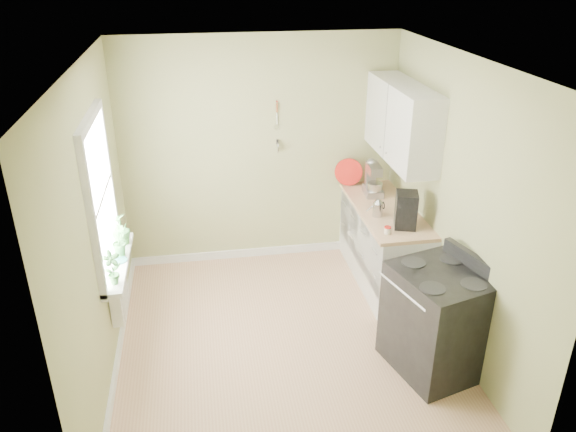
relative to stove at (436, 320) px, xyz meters
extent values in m
cube|color=tan|center=(-1.28, 0.54, -0.51)|extent=(3.20, 3.60, 0.02)
cube|color=white|center=(-1.28, 0.54, 2.21)|extent=(3.20, 3.60, 0.02)
cube|color=tan|center=(-1.28, 2.35, 0.85)|extent=(3.20, 0.02, 2.70)
cube|color=tan|center=(-2.89, 0.54, 0.85)|extent=(0.02, 3.60, 2.70)
cube|color=tan|center=(0.33, 0.54, 0.85)|extent=(0.02, 3.60, 2.70)
cube|color=white|center=(0.02, 1.54, -0.06)|extent=(0.60, 1.60, 0.87)
cube|color=#E1B48A|center=(0.01, 1.54, 0.39)|extent=(0.64, 1.60, 0.04)
cube|color=white|center=(0.15, 1.64, 1.35)|extent=(0.35, 1.40, 0.80)
cube|color=white|center=(-2.87, 0.84, 1.05)|extent=(0.02, 1.00, 1.30)
cube|color=white|center=(-2.85, 0.84, 1.74)|extent=(0.06, 1.14, 0.07)
cube|color=white|center=(-2.85, 0.84, 0.37)|extent=(0.06, 1.14, 0.07)
cube|color=white|center=(-2.85, 0.84, 1.05)|extent=(0.04, 1.00, 0.04)
cube|color=white|center=(-2.79, 0.84, 0.38)|extent=(0.18, 1.14, 0.04)
cube|color=white|center=(-2.82, 0.79, 0.05)|extent=(0.12, 0.50, 0.35)
cylinder|color=#E1B48A|center=(-1.08, 2.32, 1.38)|extent=(0.02, 0.02, 0.10)
cylinder|color=silver|center=(-1.08, 2.32, 1.26)|extent=(0.01, 0.01, 0.16)
cylinder|color=silver|center=(-1.08, 2.32, 0.92)|extent=(0.01, 0.14, 0.14)
cube|color=black|center=(0.00, 0.00, -0.02)|extent=(0.88, 0.96, 0.95)
cube|color=black|center=(0.00, 0.00, 0.47)|extent=(0.88, 0.96, 0.03)
cube|color=black|center=(0.30, 0.00, 0.54)|extent=(0.28, 0.79, 0.15)
cylinder|color=#B2B2B7|center=(-0.36, 0.00, 0.35)|extent=(0.20, 0.64, 0.02)
cube|color=red|center=(-0.36, 0.11, 0.16)|extent=(0.08, 0.23, 0.40)
cube|color=#B2B2B7|center=(-0.01, 1.93, 0.45)|extent=(0.22, 0.31, 0.08)
cube|color=#B2B2B7|center=(-0.01, 2.05, 0.59)|extent=(0.12, 0.09, 0.22)
cube|color=#B2B2B7|center=(-0.01, 1.95, 0.72)|extent=(0.16, 0.31, 0.10)
sphere|color=#B2B2B7|center=(-0.01, 2.05, 0.75)|extent=(0.12, 0.12, 0.12)
cylinder|color=silver|center=(-0.01, 1.87, 0.51)|extent=(0.17, 0.17, 0.14)
cylinder|color=silver|center=(-0.15, 1.35, 0.49)|extent=(0.11, 0.11, 0.15)
cone|color=silver|center=(-0.15, 1.35, 0.58)|extent=(0.11, 0.11, 0.04)
cylinder|color=silver|center=(-0.23, 1.35, 0.51)|extent=(0.11, 0.03, 0.08)
cube|color=black|center=(0.05, 1.06, 0.60)|extent=(0.27, 0.29, 0.37)
cylinder|color=black|center=(0.02, 1.06, 0.49)|extent=(0.12, 0.12, 0.13)
cylinder|color=#B01B14|center=(-0.22, 2.26, 0.58)|extent=(0.34, 0.15, 0.33)
cylinder|color=beige|center=(-0.17, 0.93, 0.44)|extent=(0.07, 0.07, 0.07)
cylinder|color=#B01B14|center=(-0.17, 0.93, 0.48)|extent=(0.07, 0.07, 0.01)
imported|color=#346D32|center=(-2.78, 0.43, 0.56)|extent=(0.20, 0.18, 0.31)
imported|color=#346D32|center=(-2.78, 0.95, 0.55)|extent=(0.17, 0.19, 0.29)
imported|color=#346D32|center=(-2.78, 1.19, 0.56)|extent=(0.21, 0.21, 0.32)
camera|label=1|loc=(-1.99, -3.84, 2.97)|focal=35.00mm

